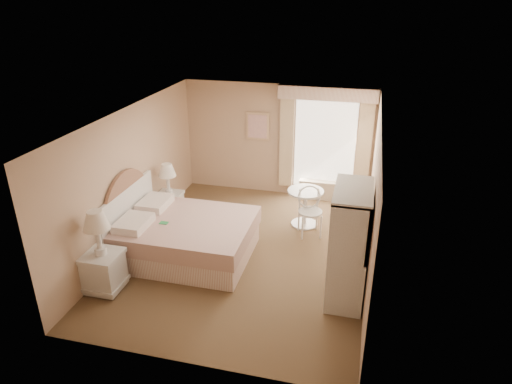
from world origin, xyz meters
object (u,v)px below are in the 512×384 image
(nightstand_near, at_px, (102,262))
(round_table, at_px, (305,202))
(bed, at_px, (179,235))
(armoire, at_px, (348,253))
(cafe_chair, at_px, (310,207))
(nightstand_far, at_px, (169,199))

(nightstand_near, relative_size, round_table, 1.81)
(bed, relative_size, armoire, 1.29)
(bed, xyz_separation_m, cafe_chair, (2.11, 1.34, 0.16))
(nightstand_far, relative_size, round_table, 1.58)
(bed, bearing_deg, cafe_chair, 32.47)
(round_table, bearing_deg, cafe_chair, -67.39)
(bed, height_order, nightstand_far, bed)
(nightstand_far, xyz_separation_m, cafe_chair, (2.83, 0.10, 0.10))
(bed, relative_size, nightstand_near, 1.71)
(cafe_chair, bearing_deg, nightstand_far, 161.83)
(bed, height_order, cafe_chair, bed)
(bed, relative_size, nightstand_far, 1.96)
(cafe_chair, bearing_deg, round_table, 92.50)
(nightstand_far, bearing_deg, bed, -59.63)
(nightstand_near, relative_size, cafe_chair, 1.42)
(nightstand_far, distance_m, cafe_chair, 2.84)
(nightstand_far, distance_m, round_table, 2.74)
(nightstand_near, bearing_deg, round_table, 47.04)
(bed, bearing_deg, round_table, 39.91)
(round_table, bearing_deg, armoire, -66.05)
(nightstand_near, height_order, nightstand_far, nightstand_near)
(nightstand_far, relative_size, armoire, 0.66)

